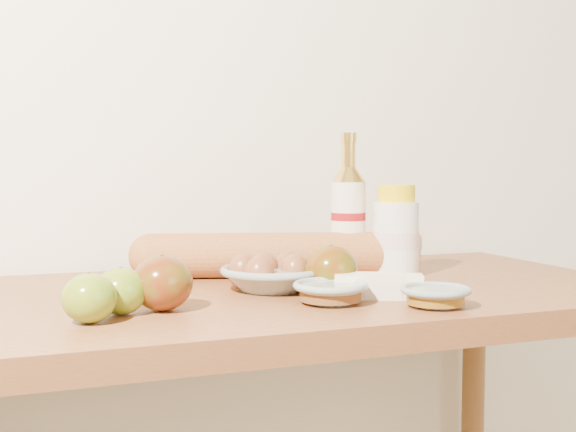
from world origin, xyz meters
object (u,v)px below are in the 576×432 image
object	(u,v)px
egg_bowl	(272,275)
table	(282,363)
cream_bottle	(396,234)
bourbon_bottle	(348,217)
baguette	(264,255)

from	to	relation	value
egg_bowl	table	bearing A→B (deg)	24.18
cream_bottle	egg_bowl	xyz separation A→B (m)	(-0.26, -0.06, -0.05)
egg_bowl	bourbon_bottle	bearing A→B (deg)	30.36
table	baguette	world-z (taller)	baguette
cream_bottle	egg_bowl	size ratio (longest dim) A/B	0.87
table	bourbon_bottle	xyz separation A→B (m)	(0.17, 0.10, 0.23)
bourbon_bottle	cream_bottle	distance (m)	0.09
baguette	bourbon_bottle	bearing A→B (deg)	7.81
cream_bottle	bourbon_bottle	bearing A→B (deg)	135.38
bourbon_bottle	baguette	distance (m)	0.17
table	cream_bottle	distance (m)	0.31
bourbon_bottle	egg_bowl	size ratio (longest dim) A/B	1.36
baguette	table	bearing A→B (deg)	-79.85
bourbon_bottle	baguette	bearing A→B (deg)	165.73
egg_bowl	baguette	size ratio (longest dim) A/B	0.39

